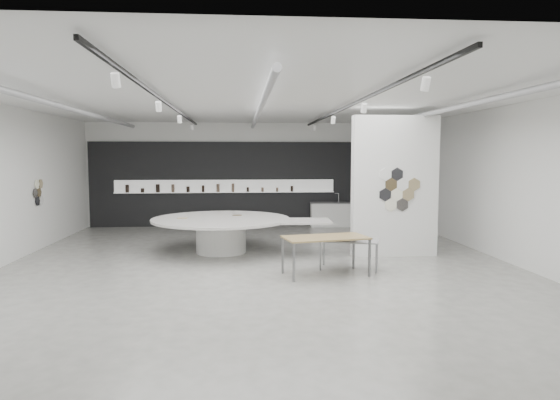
{
  "coord_description": "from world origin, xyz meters",
  "views": [
    {
      "loc": [
        -0.44,
        -11.51,
        2.57
      ],
      "look_at": [
        0.56,
        1.2,
        1.45
      ],
      "focal_mm": 32.0,
      "sensor_mm": 36.0,
      "label": 1
    }
  ],
  "objects": [
    {
      "name": "sample_table_wood",
      "position": [
        1.38,
        -0.98,
        0.78
      ],
      "size": [
        1.93,
        1.24,
        0.84
      ],
      "rotation": [
        0.0,
        0.0,
        0.21
      ],
      "color": "#92794B",
      "rests_on": "ground"
    },
    {
      "name": "partition_column",
      "position": [
        3.5,
        1.0,
        1.8
      ],
      "size": [
        2.2,
        0.38,
        3.6
      ],
      "color": "white",
      "rests_on": "ground"
    },
    {
      "name": "display_island",
      "position": [
        -0.9,
        1.74,
        0.61
      ],
      "size": [
        4.76,
        3.81,
        0.94
      ],
      "rotation": [
        0.0,
        0.0,
        -0.04
      ],
      "color": "white",
      "rests_on": "ground"
    },
    {
      "name": "room",
      "position": [
        -0.09,
        -0.0,
        2.07
      ],
      "size": [
        12.02,
        14.02,
        3.82
      ],
      "color": "#9E9E95",
      "rests_on": "ground"
    },
    {
      "name": "kitchen_counter",
      "position": [
        2.88,
        6.51,
        0.44
      ],
      "size": [
        1.57,
        0.68,
        1.22
      ],
      "rotation": [
        0.0,
        0.0,
        -0.05
      ],
      "color": "white",
      "rests_on": "ground"
    },
    {
      "name": "sample_table_stone",
      "position": [
        2.01,
        -0.46,
        0.61
      ],
      "size": [
        1.44,
        1.01,
        0.67
      ],
      "rotation": [
        0.0,
        0.0,
        -0.3
      ],
      "color": "gray",
      "rests_on": "ground"
    },
    {
      "name": "back_wall_display",
      "position": [
        -0.08,
        6.93,
        1.54
      ],
      "size": [
        11.8,
        0.27,
        3.1
      ],
      "color": "black",
      "rests_on": "ground"
    }
  ]
}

